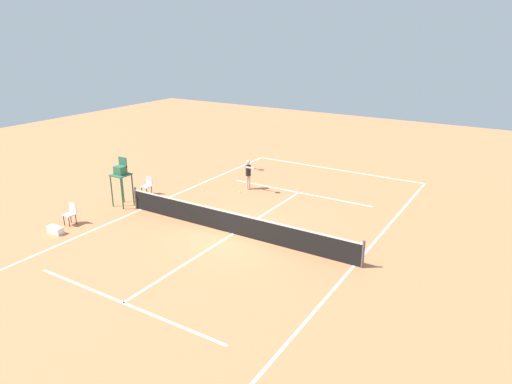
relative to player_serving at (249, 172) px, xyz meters
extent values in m
plane|color=#D37A4C|center=(-2.54, 5.24, -0.96)|extent=(60.00, 60.00, 0.00)
cube|color=white|center=(-2.54, -5.96, -0.96)|extent=(10.69, 0.10, 0.01)
cube|color=white|center=(-7.89, 5.24, -0.96)|extent=(0.10, 22.40, 0.01)
cube|color=white|center=(2.81, 5.24, -0.96)|extent=(0.10, 22.40, 0.01)
cube|color=white|center=(-2.54, -0.92, -0.96)|extent=(8.02, 0.10, 0.01)
cube|color=white|center=(-2.54, 11.40, -0.96)|extent=(8.02, 0.10, 0.01)
cube|color=white|center=(-2.54, 5.24, -0.96)|extent=(0.10, 12.32, 0.01)
cylinder|color=#4C4C51|center=(-8.19, 5.24, -0.42)|extent=(0.10, 0.10, 1.07)
cylinder|color=#4C4C51|center=(3.11, 5.24, -0.42)|extent=(0.10, 0.10, 1.07)
cube|color=black|center=(-2.54, 5.24, -0.50)|extent=(11.29, 0.03, 0.91)
cube|color=white|center=(-2.54, 5.24, -0.03)|extent=(11.29, 0.04, 0.06)
cylinder|color=beige|center=(0.05, -0.11, -0.58)|extent=(0.12, 0.12, 0.75)
cylinder|color=beige|center=(0.05, 0.09, -0.58)|extent=(0.12, 0.12, 0.75)
cylinder|color=black|center=(0.05, -0.01, 0.09)|extent=(0.28, 0.28, 0.59)
sphere|color=beige|center=(0.05, -0.01, 0.56)|extent=(0.21, 0.21, 0.21)
cylinder|color=beige|center=(0.05, -0.19, 0.12)|extent=(0.09, 0.09, 0.52)
cylinder|color=beige|center=(-0.21, 0.18, 0.32)|extent=(0.53, 0.10, 0.09)
cylinder|color=black|center=(-0.60, 0.19, 0.32)|extent=(0.26, 0.04, 0.04)
ellipsoid|color=red|center=(-0.89, 0.20, 0.32)|extent=(0.33, 0.29, 0.04)
sphere|color=#CCE033|center=(0.14, 0.69, -0.93)|extent=(0.07, 0.07, 0.07)
cylinder|color=#2D6B4C|center=(3.56, 5.66, -0.18)|extent=(0.07, 0.07, 1.55)
cylinder|color=#2D6B4C|center=(4.26, 5.66, -0.18)|extent=(0.07, 0.07, 1.55)
cylinder|color=#2D6B4C|center=(3.56, 4.96, -0.18)|extent=(0.07, 0.07, 1.55)
cylinder|color=#2D6B4C|center=(4.26, 4.96, -0.18)|extent=(0.07, 0.07, 1.55)
cube|color=#2D6B4C|center=(3.91, 5.31, 0.62)|extent=(0.80, 0.80, 0.06)
cube|color=#2D6B4C|center=(3.91, 5.31, 0.85)|extent=(0.50, 0.44, 0.40)
cube|color=#2D6B4C|center=(3.91, 5.11, 1.20)|extent=(0.50, 0.06, 0.50)
cylinder|color=#262626|center=(3.95, 8.40, -0.73)|extent=(0.04, 0.04, 0.45)
cylinder|color=#262626|center=(4.30, 8.40, -0.73)|extent=(0.04, 0.04, 0.45)
cylinder|color=#262626|center=(3.95, 8.05, -0.73)|extent=(0.04, 0.04, 0.45)
cylinder|color=#262626|center=(4.30, 8.05, -0.73)|extent=(0.04, 0.04, 0.45)
cube|color=silver|center=(4.13, 8.22, -0.48)|extent=(0.44, 0.44, 0.06)
cube|color=silver|center=(4.13, 8.00, -0.23)|extent=(0.44, 0.04, 0.44)
cylinder|color=#262626|center=(3.84, 3.78, -0.73)|extent=(0.04, 0.04, 0.45)
cylinder|color=#262626|center=(4.19, 3.78, -0.73)|extent=(0.04, 0.04, 0.45)
cylinder|color=#262626|center=(3.84, 3.43, -0.73)|extent=(0.04, 0.04, 0.45)
cylinder|color=#262626|center=(4.19, 3.43, -0.73)|extent=(0.04, 0.04, 0.45)
cube|color=silver|center=(4.02, 3.60, -0.48)|extent=(0.44, 0.44, 0.06)
cube|color=silver|center=(4.02, 3.38, -0.23)|extent=(0.44, 0.04, 0.44)
cube|color=white|center=(3.89, 9.14, -0.81)|extent=(0.76, 0.32, 0.30)
camera|label=1|loc=(-12.71, 19.90, 7.16)|focal=32.40mm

